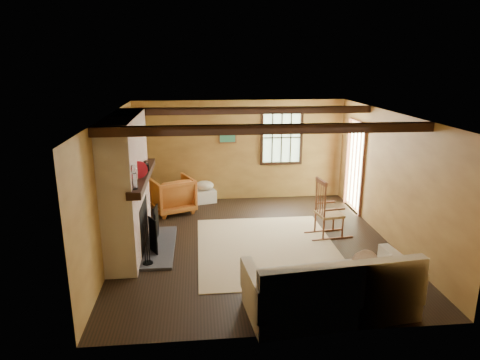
{
  "coord_description": "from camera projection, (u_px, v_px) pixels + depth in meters",
  "views": [
    {
      "loc": [
        -1.0,
        -7.26,
        3.29
      ],
      "look_at": [
        -0.24,
        0.4,
        1.13
      ],
      "focal_mm": 32.0,
      "sensor_mm": 36.0,
      "label": 1
    }
  ],
  "objects": [
    {
      "name": "laundry_basket",
      "position": [
        205.0,
        196.0,
        10.25
      ],
      "size": [
        0.58,
        0.5,
        0.3
      ],
      "primitive_type": "cube",
      "rotation": [
        0.0,
        0.0,
        0.26
      ],
      "color": "white",
      "rests_on": "ground"
    },
    {
      "name": "firewood_pile",
      "position": [
        157.0,
        197.0,
        10.2
      ],
      "size": [
        0.73,
        0.13,
        0.27
      ],
      "color": "brown",
      "rests_on": "ground"
    },
    {
      "name": "rocking_chair",
      "position": [
        327.0,
        212.0,
        8.19
      ],
      "size": [
        0.88,
        0.54,
        1.15
      ],
      "rotation": [
        0.0,
        0.0,
        1.71
      ],
      "color": "tan",
      "rests_on": "ground"
    },
    {
      "name": "sofa",
      "position": [
        332.0,
        292.0,
        5.68
      ],
      "size": [
        2.33,
        1.22,
        0.9
      ],
      "rotation": [
        0.0,
        0.0,
        0.11
      ],
      "color": "silver",
      "rests_on": "ground"
    },
    {
      "name": "armchair",
      "position": [
        172.0,
        195.0,
        9.52
      ],
      "size": [
        1.13,
        1.14,
        0.8
      ],
      "primitive_type": "imported",
      "rotation": [
        0.0,
        0.0,
        -2.74
      ],
      "color": "#BF6026",
      "rests_on": "ground"
    },
    {
      "name": "ground",
      "position": [
        255.0,
        244.0,
        7.94
      ],
      "size": [
        5.5,
        5.5,
        0.0
      ],
      "primitive_type": "plane",
      "color": "black",
      "rests_on": "ground"
    },
    {
      "name": "rug",
      "position": [
        267.0,
        248.0,
        7.77
      ],
      "size": [
        2.5,
        3.0,
        0.01
      ],
      "primitive_type": "cube",
      "color": "tan",
      "rests_on": "ground"
    },
    {
      "name": "fireplace",
      "position": [
        128.0,
        191.0,
        7.43
      ],
      "size": [
        1.02,
        2.3,
        2.4
      ],
      "color": "brown",
      "rests_on": "ground"
    },
    {
      "name": "basket_pillow",
      "position": [
        204.0,
        186.0,
        10.18
      ],
      "size": [
        0.54,
        0.49,
        0.22
      ],
      "primitive_type": "ellipsoid",
      "rotation": [
        0.0,
        0.0,
        0.34
      ],
      "color": "silver",
      "rests_on": "laundry_basket"
    },
    {
      "name": "room_envelope",
      "position": [
        266.0,
        155.0,
        7.77
      ],
      "size": [
        5.02,
        5.52,
        2.44
      ],
      "color": "#AE853D",
      "rests_on": "ground"
    }
  ]
}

